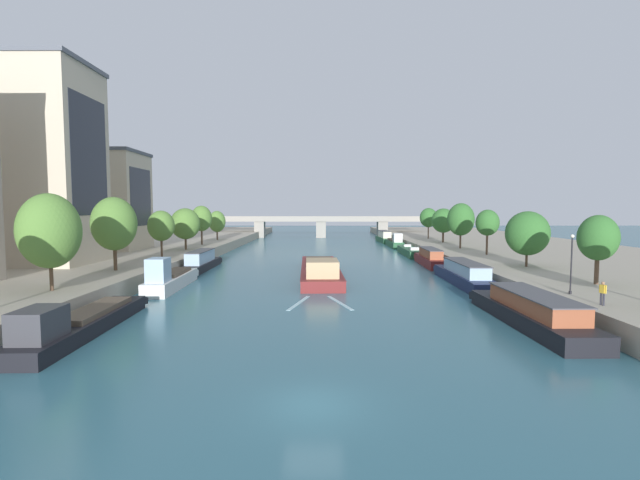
{
  "coord_description": "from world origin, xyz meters",
  "views": [
    {
      "loc": [
        0.38,
        -17.86,
        8.31
      ],
      "look_at": [
        0.0,
        53.71,
        3.19
      ],
      "focal_mm": 24.43,
      "sensor_mm": 36.0,
      "label": 1
    }
  ],
  "objects_px": {
    "moored_boat_right_near": "(530,311)",
    "tree_left_nearest": "(161,226)",
    "tree_right_past_mid": "(487,223)",
    "tree_right_nearest": "(461,219)",
    "moored_boat_left_midway": "(81,322)",
    "person_on_quay": "(603,292)",
    "moored_boat_right_upstream": "(464,274)",
    "tree_right_end_of_row": "(443,221)",
    "bridge_far": "(321,224)",
    "moored_boat_right_end": "(410,251)",
    "tree_left_by_lamp": "(201,219)",
    "moored_boat_right_second": "(430,258)",
    "tree_left_far": "(217,222)",
    "tree_left_midway": "(114,224)",
    "tree_left_distant": "(49,231)",
    "barge_midriver": "(320,269)",
    "tree_right_distant": "(527,233)",
    "moored_boat_right_gap_after": "(395,243)",
    "tree_right_third": "(598,238)",
    "moored_boat_right_midway": "(384,237)",
    "tree_right_second": "(429,218)",
    "moored_boat_left_lone": "(170,279)",
    "moored_boat_left_near": "(202,261)",
    "tree_left_past_mid": "(185,224)",
    "lamppost_right_bank": "(571,261)"
  },
  "relations": [
    {
      "from": "moored_boat_right_near",
      "to": "tree_left_nearest",
      "type": "height_order",
      "value": "tree_left_nearest"
    },
    {
      "from": "tree_right_past_mid",
      "to": "tree_right_nearest",
      "type": "relative_size",
      "value": 0.86
    },
    {
      "from": "moored_boat_left_midway",
      "to": "person_on_quay",
      "type": "distance_m",
      "value": 35.04
    },
    {
      "from": "moored_boat_right_upstream",
      "to": "tree_right_end_of_row",
      "type": "height_order",
      "value": "tree_right_end_of_row"
    },
    {
      "from": "moored_boat_right_near",
      "to": "bridge_far",
      "type": "distance_m",
      "value": 97.1
    },
    {
      "from": "moored_boat_right_end",
      "to": "tree_left_by_lamp",
      "type": "bearing_deg",
      "value": 178.06
    },
    {
      "from": "moored_boat_right_second",
      "to": "tree_right_past_mid",
      "type": "bearing_deg",
      "value": -9.91
    },
    {
      "from": "moored_boat_right_upstream",
      "to": "tree_right_nearest",
      "type": "relative_size",
      "value": 2.07
    },
    {
      "from": "tree_left_far",
      "to": "tree_left_by_lamp",
      "type": "bearing_deg",
      "value": -89.49
    },
    {
      "from": "moored_boat_right_second",
      "to": "tree_left_midway",
      "type": "xyz_separation_m",
      "value": [
        -37.85,
        -17.57,
        5.65
      ]
    },
    {
      "from": "moored_boat_right_upstream",
      "to": "tree_left_distant",
      "type": "bearing_deg",
      "value": -160.37
    },
    {
      "from": "moored_boat_right_end",
      "to": "tree_left_by_lamp",
      "type": "height_order",
      "value": "tree_left_by_lamp"
    },
    {
      "from": "barge_midriver",
      "to": "tree_right_distant",
      "type": "relative_size",
      "value": 3.85
    },
    {
      "from": "moored_boat_right_near",
      "to": "tree_right_end_of_row",
      "type": "relative_size",
      "value": 2.31
    },
    {
      "from": "moored_boat_right_end",
      "to": "moored_boat_right_gap_after",
      "type": "bearing_deg",
      "value": 90.12
    },
    {
      "from": "moored_boat_right_second",
      "to": "tree_right_third",
      "type": "bearing_deg",
      "value": -72.66
    },
    {
      "from": "moored_boat_right_midway",
      "to": "tree_left_by_lamp",
      "type": "relative_size",
      "value": 1.95
    },
    {
      "from": "moored_boat_right_second",
      "to": "moored_boat_right_near",
      "type": "bearing_deg",
      "value": -91.59
    },
    {
      "from": "person_on_quay",
      "to": "tree_right_distant",
      "type": "bearing_deg",
      "value": 78.16
    },
    {
      "from": "tree_left_distant",
      "to": "tree_right_past_mid",
      "type": "distance_m",
      "value": 53.11
    },
    {
      "from": "tree_left_far",
      "to": "tree_right_end_of_row",
      "type": "xyz_separation_m",
      "value": [
        45.94,
        -6.62,
        0.37
      ]
    },
    {
      "from": "tree_right_second",
      "to": "tree_left_by_lamp",
      "type": "bearing_deg",
      "value": -160.55
    },
    {
      "from": "person_on_quay",
      "to": "moored_boat_right_gap_after",
      "type": "bearing_deg",
      "value": 92.79
    },
    {
      "from": "moored_boat_left_lone",
      "to": "bridge_far",
      "type": "xyz_separation_m",
      "value": [
        15.46,
        81.84,
        2.86
      ]
    },
    {
      "from": "moored_boat_right_gap_after",
      "to": "tree_left_nearest",
      "type": "relative_size",
      "value": 1.95
    },
    {
      "from": "moored_boat_right_near",
      "to": "moored_boat_right_upstream",
      "type": "bearing_deg",
      "value": 87.38
    },
    {
      "from": "moored_boat_left_lone",
      "to": "moored_boat_left_near",
      "type": "relative_size",
      "value": 0.95
    },
    {
      "from": "tree_left_nearest",
      "to": "tree_left_past_mid",
      "type": "height_order",
      "value": "tree_left_past_mid"
    },
    {
      "from": "tree_left_midway",
      "to": "tree_right_nearest",
      "type": "xyz_separation_m",
      "value": [
        45.01,
        26.16,
        -0.16
      ]
    },
    {
      "from": "tree_right_distant",
      "to": "tree_right_past_mid",
      "type": "bearing_deg",
      "value": 88.36
    },
    {
      "from": "tree_left_midway",
      "to": "tree_right_distant",
      "type": "height_order",
      "value": "tree_left_midway"
    },
    {
      "from": "moored_boat_right_upstream",
      "to": "bridge_far",
      "type": "bearing_deg",
      "value": 101.48
    },
    {
      "from": "tree_left_nearest",
      "to": "tree_left_past_mid",
      "type": "bearing_deg",
      "value": 91.42
    },
    {
      "from": "tree_left_midway",
      "to": "tree_right_distant",
      "type": "relative_size",
      "value": 1.24
    },
    {
      "from": "moored_boat_right_second",
      "to": "moored_boat_right_end",
      "type": "xyz_separation_m",
      "value": [
        0.09,
        14.8,
        -0.42
      ]
    },
    {
      "from": "barge_midriver",
      "to": "moored_boat_left_midway",
      "type": "bearing_deg",
      "value": -122.26
    },
    {
      "from": "tree_right_nearest",
      "to": "person_on_quay",
      "type": "height_order",
      "value": "tree_right_nearest"
    },
    {
      "from": "moored_boat_left_near",
      "to": "tree_left_past_mid",
      "type": "xyz_separation_m",
      "value": [
        -5.43,
        10.48,
        4.82
      ]
    },
    {
      "from": "tree_left_nearest",
      "to": "tree_right_distant",
      "type": "distance_m",
      "value": 45.91
    },
    {
      "from": "moored_boat_left_midway",
      "to": "tree_right_past_mid",
      "type": "bearing_deg",
      "value": 40.72
    },
    {
      "from": "moored_boat_left_lone",
      "to": "lamppost_right_bank",
      "type": "relative_size",
      "value": 2.77
    },
    {
      "from": "tree_left_past_mid",
      "to": "tree_right_third",
      "type": "relative_size",
      "value": 1.1
    },
    {
      "from": "barge_midriver",
      "to": "moored_boat_left_lone",
      "type": "bearing_deg",
      "value": -152.21
    },
    {
      "from": "moored_boat_right_near",
      "to": "tree_right_past_mid",
      "type": "relative_size",
      "value": 2.37
    },
    {
      "from": "tree_right_second",
      "to": "lamppost_right_bank",
      "type": "relative_size",
      "value": 1.47
    },
    {
      "from": "moored_boat_left_midway",
      "to": "tree_left_midway",
      "type": "height_order",
      "value": "tree_left_midway"
    },
    {
      "from": "tree_left_distant",
      "to": "tree_left_by_lamp",
      "type": "distance_m",
      "value": 45.19
    },
    {
      "from": "tree_right_third",
      "to": "tree_right_end_of_row",
      "type": "xyz_separation_m",
      "value": [
        -0.18,
        47.49,
        0.22
      ]
    },
    {
      "from": "moored_boat_right_end",
      "to": "moored_boat_right_midway",
      "type": "bearing_deg",
      "value": 90.69
    },
    {
      "from": "moored_boat_right_gap_after",
      "to": "tree_left_by_lamp",
      "type": "height_order",
      "value": "tree_left_by_lamp"
    }
  ]
}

